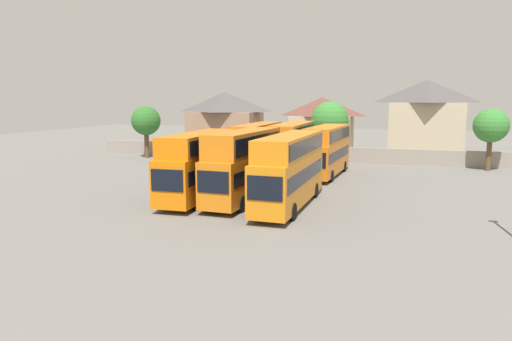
{
  "coord_description": "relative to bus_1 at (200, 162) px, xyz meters",
  "views": [
    {
      "loc": [
        10.48,
        -30.76,
        7.37
      ],
      "look_at": [
        0.0,
        3.0,
        1.88
      ],
      "focal_mm": 32.27,
      "sensor_mm": 36.0,
      "label": 1
    }
  ],
  "objects": [
    {
      "name": "bus_1",
      "position": [
        0.0,
        0.0,
        0.0
      ],
      "size": [
        2.87,
        10.82,
        4.92
      ],
      "rotation": [
        0.0,
        0.0,
        -1.54
      ],
      "color": "orange",
      "rests_on": "ground"
    },
    {
      "name": "bus_6",
      "position": [
        7.45,
        13.21,
        -0.07
      ],
      "size": [
        3.22,
        10.69,
        4.8
      ],
      "rotation": [
        0.0,
        0.0,
        -1.64
      ],
      "color": "orange",
      "rests_on": "ground"
    },
    {
      "name": "bus_2",
      "position": [
        3.4,
        0.14,
        0.11
      ],
      "size": [
        2.96,
        10.26,
        5.13
      ],
      "rotation": [
        0.0,
        0.0,
        -1.62
      ],
      "color": "orange",
      "rests_on": "ground"
    },
    {
      "name": "tree_right_of_lot",
      "position": [
        5.85,
        25.91,
        1.99
      ],
      "size": [
        4.65,
        4.65,
        7.11
      ],
      "color": "brown",
      "rests_on": "ground"
    },
    {
      "name": "house_terrace_left",
      "position": [
        -10.85,
        33.49,
        1.55
      ],
      "size": [
        10.41,
        7.52,
        8.46
      ],
      "color": "#9E7A60",
      "rests_on": "ground"
    },
    {
      "name": "depot_boundary_wall",
      "position": [
        3.54,
        23.41,
        -1.87
      ],
      "size": [
        56.0,
        0.5,
        1.8
      ],
      "primitive_type": "cube",
      "color": "gray",
      "rests_on": "ground"
    },
    {
      "name": "house_terrace_centre",
      "position": [
        3.81,
        32.79,
        1.14
      ],
      "size": [
        8.54,
        6.74,
        7.66
      ],
      "color": "#C6B293",
      "rests_on": "ground"
    },
    {
      "name": "bus_3",
      "position": [
        6.99,
        -0.51,
        0.03
      ],
      "size": [
        2.71,
        11.47,
        4.97
      ],
      "rotation": [
        0.0,
        0.0,
        -1.59
      ],
      "color": "orange",
      "rests_on": "ground"
    },
    {
      "name": "tree_behind_wall",
      "position": [
        23.08,
        21.41,
        1.86
      ],
      "size": [
        3.5,
        3.5,
        6.44
      ],
      "color": "brown",
      "rests_on": "ground"
    },
    {
      "name": "bus_4",
      "position": [
        0.17,
        13.89,
        -0.03
      ],
      "size": [
        2.62,
        11.76,
        4.87
      ],
      "rotation": [
        0.0,
        0.0,
        -1.56
      ],
      "color": "orange",
      "rests_on": "ground"
    },
    {
      "name": "tree_left_of_lot",
      "position": [
        -16.51,
        20.41,
        1.85
      ],
      "size": [
        3.65,
        3.65,
        6.52
      ],
      "color": "brown",
      "rests_on": "ground"
    },
    {
      "name": "house_terrace_right",
      "position": [
        17.24,
        32.62,
        2.25
      ],
      "size": [
        9.49,
        6.47,
        9.84
      ],
      "color": "#C6B293",
      "rests_on": "ground"
    },
    {
      "name": "ground",
      "position": [
        3.54,
        17.71,
        -2.77
      ],
      "size": [
        140.0,
        140.0,
        0.0
      ],
      "primitive_type": "plane",
      "color": "slate"
    },
    {
      "name": "bus_5",
      "position": [
        4.01,
        13.12,
        0.06
      ],
      "size": [
        2.8,
        11.95,
        5.04
      ],
      "rotation": [
        0.0,
        0.0,
        -1.55
      ],
      "color": "orange",
      "rests_on": "ground"
    }
  ]
}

